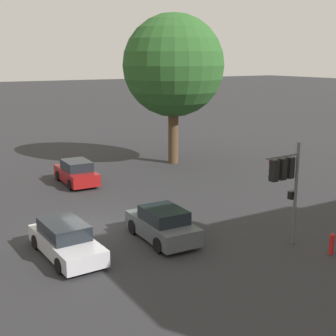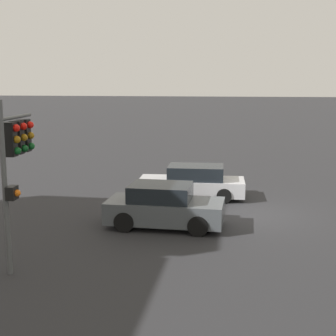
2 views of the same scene
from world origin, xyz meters
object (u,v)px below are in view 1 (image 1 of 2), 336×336
Objects in this scene: street_tree at (173,66)px; crossing_car_2 at (162,225)px; crossing_car_0 at (76,173)px; crossing_car_1 at (66,240)px; fire_hydrant at (332,243)px; traffic_signal at (285,175)px.

street_tree is 2.77× the size of crossing_car_2.
crossing_car_0 is 11.59m from crossing_car_1.
fire_hydrant is (5.00, 5.29, -0.22)m from crossing_car_2.
traffic_signal is 0.98× the size of crossing_car_1.
crossing_car_2 is at bearing -178.66° from crossing_car_0.
crossing_car_0 is 1.05× the size of crossing_car_2.
crossing_car_1 is at bearing -45.43° from street_tree.
traffic_signal is 5.80m from crossing_car_2.
crossing_car_2 is (-3.34, -4.04, -2.49)m from traffic_signal.
crossing_car_2 reaches higher than fire_hydrant.
street_tree is at bearing -74.89° from crossing_car_0.
crossing_car_2 is at bearing -133.36° from fire_hydrant.
street_tree is 2.43× the size of crossing_car_1.
traffic_signal is 1.12× the size of crossing_car_2.
crossing_car_1 is at bearing -119.97° from fire_hydrant.
street_tree is 19.95m from fire_hydrant.
crossing_car_2 is 7.28m from fire_hydrant.
street_tree is 2.64× the size of crossing_car_0.
crossing_car_0 is at bearing 155.34° from crossing_car_1.
fire_hydrant is at bearing -146.37° from traffic_signal.
crossing_car_0 is at bearing 1.01° from crossing_car_2.
traffic_signal reaches higher than crossing_car_0.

